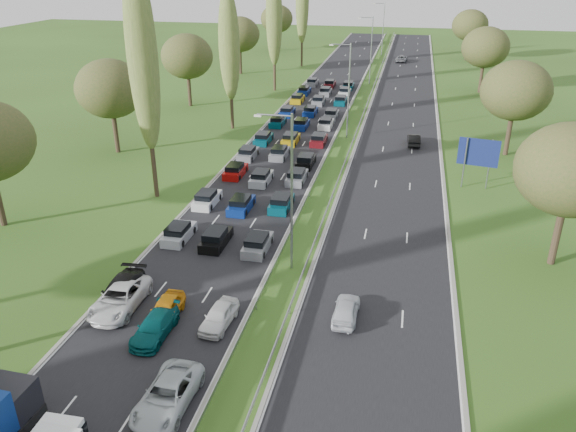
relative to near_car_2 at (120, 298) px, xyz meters
The scene contains 19 objects.
ground 45.90m from the near_car_2, 77.24° to the left, with size 260.00×260.00×0.00m, color #2D4A17.
near_carriageway 47.39m from the near_car_2, 85.90° to the left, with size 10.50×215.00×0.04m, color black.
far_carriageway 50.19m from the near_car_2, 70.33° to the left, with size 10.50×215.00×0.04m, color black.
central_reservation 48.33m from the near_car_2, 77.89° to the left, with size 2.36×215.00×0.32m.
lamp_columns 44.25m from the near_car_2, 76.66° to the left, with size 0.18×140.18×12.00m.
poplar_row 35.39m from the near_car_2, 100.10° to the left, with size 2.80×127.80×22.44m.
woodland_left 32.63m from the near_car_2, 120.86° to the left, with size 8.00×166.00×11.10m.
woodland_right 43.74m from the near_car_2, 46.68° to the left, with size 8.00×153.00×11.10m.
traffic_queue_fill 42.53m from the near_car_2, 85.42° to the left, with size 9.03×68.27×0.80m.
near_car_2 is the anchor object (origin of this frame).
near_car_3 0.81m from the near_car_2, 113.50° to the left, with size 2.18×5.36×1.56m, color black.
near_car_7 4.26m from the near_car_2, 32.91° to the right, with size 1.84×4.54×1.32m, color #044546.
near_car_8 3.52m from the near_car_2, ahead, with size 1.64×4.07×1.39m, color #C77C0D.
near_car_10 10.39m from the near_car_2, 49.08° to the right, with size 2.42×5.24×1.46m, color #AEB5B8.
near_car_12 7.13m from the near_car_2, ahead, with size 1.58×3.93×1.34m, color silver.
far_car_0 15.12m from the near_car_2, ahead, with size 1.59×3.95×1.34m, color silver.
far_car_1 45.34m from the near_car_2, 65.55° to the left, with size 1.48×4.24×1.40m, color black.
far_car_2 105.33m from the near_car_2, 81.71° to the left, with size 2.41×5.23×1.45m, color slate.
direction_sign 37.54m from the near_car_2, 48.02° to the left, with size 3.95×0.83×5.20m.
Camera 1 is at (12.17, 6.56, 21.55)m, focal length 35.00 mm.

